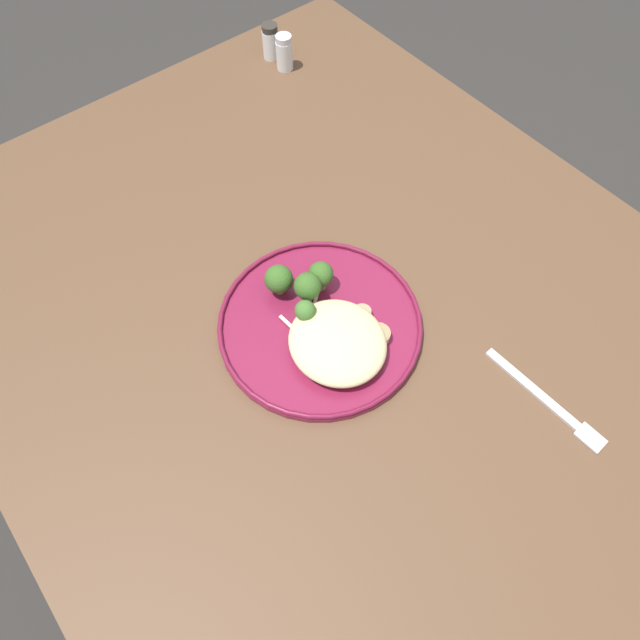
{
  "coord_description": "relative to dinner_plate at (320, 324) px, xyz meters",
  "views": [
    {
      "loc": [
        -0.27,
        0.3,
        1.45
      ],
      "look_at": [
        0.05,
        0.04,
        0.76
      ],
      "focal_mm": 32.14,
      "sensor_mm": 36.0,
      "label": 1
    }
  ],
  "objects": [
    {
      "name": "ground",
      "position": [
        -0.05,
        -0.04,
        -0.75
      ],
      "size": [
        6.0,
        6.0,
        0.0
      ],
      "primitive_type": "plane",
      "color": "#2D2B28"
    },
    {
      "name": "wooden_dining_table",
      "position": [
        -0.05,
        -0.04,
        -0.09
      ],
      "size": [
        1.4,
        1.0,
        0.74
      ],
      "color": "brown",
      "rests_on": "ground"
    },
    {
      "name": "dinner_plate",
      "position": [
        0.0,
        0.0,
        0.0
      ],
      "size": [
        0.29,
        0.29,
        0.02
      ],
      "color": "maroon",
      "rests_on": "wooden_dining_table"
    },
    {
      "name": "noodle_bed",
      "position": [
        -0.05,
        0.01,
        0.02
      ],
      "size": [
        0.14,
        0.13,
        0.04
      ],
      "color": "beige",
      "rests_on": "dinner_plate"
    },
    {
      "name": "seared_scallop_on_noodles",
      "position": [
        -0.07,
        0.02,
        0.01
      ],
      "size": [
        0.02,
        0.02,
        0.01
      ],
      "color": "#DBB77A",
      "rests_on": "dinner_plate"
    },
    {
      "name": "seared_scallop_right_edge",
      "position": [
        -0.07,
        -0.05,
        0.01
      ],
      "size": [
        0.03,
        0.03,
        0.02
      ],
      "color": "#E5C689",
      "rests_on": "dinner_plate"
    },
    {
      "name": "seared_scallop_front_small",
      "position": [
        -0.03,
        0.04,
        0.01
      ],
      "size": [
        0.03,
        0.03,
        0.01
      ],
      "color": "#DBB77A",
      "rests_on": "dinner_plate"
    },
    {
      "name": "seared_scallop_tiny_bay",
      "position": [
        -0.09,
        -0.0,
        0.01
      ],
      "size": [
        0.03,
        0.03,
        0.02
      ],
      "color": "beige",
      "rests_on": "dinner_plate"
    },
    {
      "name": "seared_scallop_center_golden",
      "position": [
        -0.05,
        0.01,
        0.01
      ],
      "size": [
        0.03,
        0.03,
        0.01
      ],
      "color": "#DBB77A",
      "rests_on": "dinner_plate"
    },
    {
      "name": "seared_scallop_tilted_round",
      "position": [
        -0.07,
        0.0,
        0.01
      ],
      "size": [
        0.03,
        0.03,
        0.02
      ],
      "color": "#DBB77A",
      "rests_on": "dinner_plate"
    },
    {
      "name": "seared_scallop_rear_pale",
      "position": [
        -0.03,
        -0.05,
        0.01
      ],
      "size": [
        0.03,
        0.03,
        0.01
      ],
      "color": "beige",
      "rests_on": "dinner_plate"
    },
    {
      "name": "broccoli_floret_left_leaning",
      "position": [
        0.01,
        0.02,
        0.04
      ],
      "size": [
        0.03,
        0.03,
        0.05
      ],
      "color": "#89A356",
      "rests_on": "dinner_plate"
    },
    {
      "name": "broccoli_floret_right_tilted",
      "position": [
        0.05,
        -0.04,
        0.03
      ],
      "size": [
        0.04,
        0.04,
        0.05
      ],
      "color": "#89A356",
      "rests_on": "dinner_plate"
    },
    {
      "name": "broccoli_floret_split_head",
      "position": [
        0.08,
        0.01,
        0.03
      ],
      "size": [
        0.04,
        0.04,
        0.05
      ],
      "color": "#89A356",
      "rests_on": "dinner_plate"
    },
    {
      "name": "broccoli_floret_front_edge",
      "position": [
        0.04,
        -0.01,
        0.04
      ],
      "size": [
        0.04,
        0.04,
        0.06
      ],
      "color": "#7A994C",
      "rests_on": "dinner_plate"
    },
    {
      "name": "onion_sliver_pale_crescent",
      "position": [
        0.04,
        -0.03,
        0.01
      ],
      "size": [
        0.04,
        0.05,
        0.0
      ],
      "primitive_type": "cube",
      "rotation": [
        0.0,
        0.0,
        5.41
      ],
      "color": "silver",
      "rests_on": "dinner_plate"
    },
    {
      "name": "onion_sliver_short_strip",
      "position": [
        0.02,
        0.04,
        0.01
      ],
      "size": [
        0.05,
        0.01,
        0.0
      ],
      "primitive_type": "cube",
      "rotation": [
        0.0,
        0.0,
        3.21
      ],
      "color": "silver",
      "rests_on": "dinner_plate"
    },
    {
      "name": "dinner_fork",
      "position": [
        -0.28,
        -0.16,
        -0.01
      ],
      "size": [
        0.19,
        0.03,
        0.0
      ],
      "color": "silver",
      "rests_on": "wooden_dining_table"
    },
    {
      "name": "salt_shaker",
      "position": [
        0.5,
        -0.32,
        0.02
      ],
      "size": [
        0.03,
        0.03,
        0.07
      ],
      "color": "white",
      "rests_on": "wooden_dining_table"
    },
    {
      "name": "pepper_shaker",
      "position": [
        0.54,
        -0.32,
        0.02
      ],
      "size": [
        0.03,
        0.03,
        0.07
      ],
      "color": "white",
      "rests_on": "wooden_dining_table"
    }
  ]
}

